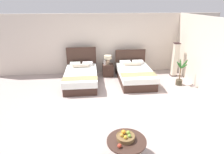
% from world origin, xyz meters
% --- Properties ---
extents(ground_plane, '(10.30, 10.05, 0.02)m').
position_xyz_m(ground_plane, '(0.00, 0.00, -0.01)').
color(ground_plane, '#AF9C96').
extents(wall_back, '(10.30, 0.12, 2.58)m').
position_xyz_m(wall_back, '(0.00, 3.22, 1.29)').
color(wall_back, beige).
rests_on(wall_back, ground).
extents(wall_side_right, '(0.12, 5.65, 2.58)m').
position_xyz_m(wall_side_right, '(3.35, 0.40, 1.29)').
color(wall_side_right, beige).
rests_on(wall_side_right, ground).
extents(bed_near_window, '(1.26, 2.20, 1.24)m').
position_xyz_m(bed_near_window, '(-1.07, 1.91, 0.30)').
color(bed_near_window, '#3D271F').
rests_on(bed_near_window, ground).
extents(bed_near_corner, '(1.33, 2.13, 1.09)m').
position_xyz_m(bed_near_corner, '(1.07, 1.90, 0.29)').
color(bed_near_corner, '#3D271F').
rests_on(bed_near_corner, ground).
extents(nightstand, '(0.46, 0.42, 0.52)m').
position_xyz_m(nightstand, '(0.06, 2.63, 0.26)').
color(nightstand, '#3D271F').
rests_on(nightstand, ground).
extents(table_lamp, '(0.31, 0.31, 0.39)m').
position_xyz_m(table_lamp, '(0.06, 2.65, 0.78)').
color(table_lamp, tan).
rests_on(table_lamp, nightstand).
extents(vase, '(0.09, 0.09, 0.19)m').
position_xyz_m(vase, '(-0.08, 2.59, 0.62)').
color(vase, silver).
rests_on(vase, nightstand).
extents(coffee_table, '(0.80, 0.80, 0.43)m').
position_xyz_m(coffee_table, '(-0.03, -2.16, 0.33)').
color(coffee_table, '#3D271F').
rests_on(coffee_table, ground).
extents(fruit_bowl, '(0.38, 0.38, 0.16)m').
position_xyz_m(fruit_bowl, '(-0.04, -2.12, 0.49)').
color(fruit_bowl, brown).
rests_on(fruit_bowl, coffee_table).
extents(loose_apple, '(0.08, 0.08, 0.08)m').
position_xyz_m(loose_apple, '(-0.20, -2.35, 0.47)').
color(loose_apple, '#C03A26').
rests_on(loose_apple, coffee_table).
extents(floor_lamp_corner, '(0.25, 0.25, 1.44)m').
position_xyz_m(floor_lamp_corner, '(2.91, 2.34, 0.72)').
color(floor_lamp_corner, black).
rests_on(floor_lamp_corner, ground).
extents(potted_palm, '(0.48, 0.49, 1.02)m').
position_xyz_m(potted_palm, '(2.72, 1.34, 0.35)').
color(potted_palm, '#433C2C').
rests_on(potted_palm, ground).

